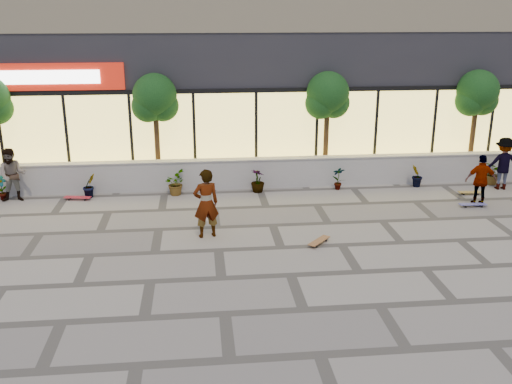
{
  "coord_description": "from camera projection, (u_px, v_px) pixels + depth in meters",
  "views": [
    {
      "loc": [
        -2.06,
        -12.0,
        5.95
      ],
      "look_at": [
        -0.57,
        2.42,
        1.3
      ],
      "focal_mm": 40.0,
      "sensor_mm": 36.0,
      "label": 1
    }
  ],
  "objects": [
    {
      "name": "shrub_b",
      "position": [
        89.0,
        186.0,
        18.81
      ],
      "size": [
        0.57,
        0.57,
        0.81
      ],
      "primitive_type": "imported",
      "rotation": [
        0.0,
        0.0,
        0.82
      ],
      "color": "#113615",
      "rests_on": "ground"
    },
    {
      "name": "tree_midwest",
      "position": [
        155.0,
        101.0,
        19.42
      ],
      "size": [
        1.6,
        1.5,
        3.92
      ],
      "color": "#4C331B",
      "rests_on": "ground"
    },
    {
      "name": "skateboard_left",
      "position": [
        78.0,
        197.0,
        18.64
      ],
      "size": [
        0.89,
        0.37,
        0.1
      ],
      "rotation": [
        0.0,
        0.0,
        -0.18
      ],
      "color": "#B02129",
      "rests_on": "ground"
    },
    {
      "name": "shrub_c",
      "position": [
        175.0,
        183.0,
        19.09
      ],
      "size": [
        0.68,
        0.77,
        0.81
      ],
      "primitive_type": "imported",
      "rotation": [
        0.0,
        0.0,
        1.64
      ],
      "color": "#113615",
      "rests_on": "ground"
    },
    {
      "name": "skater_right_far",
      "position": [
        503.0,
        163.0,
        19.57
      ],
      "size": [
        1.26,
        0.85,
        1.81
      ],
      "primitive_type": "imported",
      "rotation": [
        0.0,
        0.0,
        2.98
      ],
      "color": "maroon",
      "rests_on": "ground"
    },
    {
      "name": "shrub_f",
      "position": [
        417.0,
        176.0,
        19.91
      ],
      "size": [
        0.55,
        0.57,
        0.81
      ],
      "primitive_type": "imported",
      "rotation": [
        0.0,
        0.0,
        4.1
      ],
      "color": "#113615",
      "rests_on": "ground"
    },
    {
      "name": "tree_mideast",
      "position": [
        328.0,
        98.0,
        20.01
      ],
      "size": [
        1.6,
        1.5,
        3.92
      ],
      "color": "#4C331B",
      "rests_on": "ground"
    },
    {
      "name": "skater_right_near",
      "position": [
        481.0,
        180.0,
        17.93
      ],
      "size": [
        1.02,
        0.57,
        1.64
      ],
      "primitive_type": "imported",
      "rotation": [
        0.0,
        0.0,
        2.96
      ],
      "color": "silver",
      "rests_on": "ground"
    },
    {
      "name": "retail_building",
      "position": [
        245.0,
        52.0,
        23.91
      ],
      "size": [
        24.0,
        9.17,
        8.5
      ],
      "color": "#27262C",
      "rests_on": "ground"
    },
    {
      "name": "shrub_a",
      "position": [
        1.0,
        188.0,
        18.54
      ],
      "size": [
        0.43,
        0.29,
        0.81
      ],
      "primitive_type": "imported",
      "color": "#113615",
      "rests_on": "ground"
    },
    {
      "name": "ground",
      "position": [
        291.0,
        275.0,
        13.38
      ],
      "size": [
        80.0,
        80.0,
        0.0
      ],
      "primitive_type": "plane",
      "color": "#9C9587",
      "rests_on": "ground"
    },
    {
      "name": "shrub_g",
      "position": [
        493.0,
        174.0,
        20.18
      ],
      "size": [
        0.77,
        0.84,
        0.81
      ],
      "primitive_type": "imported",
      "rotation": [
        0.0,
        0.0,
        4.92
      ],
      "color": "#113615",
      "rests_on": "ground"
    },
    {
      "name": "shrub_d",
      "position": [
        258.0,
        181.0,
        19.36
      ],
      "size": [
        0.64,
        0.64,
        0.81
      ],
      "primitive_type": "imported",
      "rotation": [
        0.0,
        0.0,
        2.46
      ],
      "color": "#113615",
      "rests_on": "ground"
    },
    {
      "name": "shrub_e",
      "position": [
        338.0,
        178.0,
        19.63
      ],
      "size": [
        0.46,
        0.35,
        0.81
      ],
      "primitive_type": "imported",
      "rotation": [
        0.0,
        0.0,
        3.28
      ],
      "color": "#113615",
      "rests_on": "ground"
    },
    {
      "name": "skateboard_right_far",
      "position": [
        473.0,
        204.0,
        17.98
      ],
      "size": [
        0.86,
        0.26,
        0.1
      ],
      "rotation": [
        0.0,
        0.0,
        -0.04
      ],
      "color": "#4E4E8F",
      "rests_on": "ground"
    },
    {
      "name": "tree_east",
      "position": [
        477.0,
        96.0,
        20.55
      ],
      "size": [
        1.6,
        1.5,
        3.92
      ],
      "color": "#4C331B",
      "rests_on": "ground"
    },
    {
      "name": "skateboard_center",
      "position": [
        319.0,
        241.0,
        15.14
      ],
      "size": [
        0.72,
        0.77,
        0.1
      ],
      "rotation": [
        0.0,
        0.0,
        0.84
      ],
      "color": "brown",
      "rests_on": "ground"
    },
    {
      "name": "skater_left",
      "position": [
        13.0,
        175.0,
        18.3
      ],
      "size": [
        0.92,
        0.75,
        1.75
      ],
      "primitive_type": "imported",
      "rotation": [
        0.0,
        0.0,
        0.11
      ],
      "color": "tan",
      "rests_on": "ground"
    },
    {
      "name": "planter_wall",
      "position": [
        259.0,
        173.0,
        19.85
      ],
      "size": [
        22.0,
        0.42,
        1.04
      ],
      "color": "beige",
      "rests_on": "ground"
    },
    {
      "name": "skateboard_right_near",
      "position": [
        470.0,
        192.0,
        19.19
      ],
      "size": [
        0.81,
        0.27,
        0.1
      ],
      "rotation": [
        0.0,
        0.0,
        -0.08
      ],
      "color": "olive",
      "rests_on": "ground"
    },
    {
      "name": "skater_center",
      "position": [
        206.0,
        203.0,
        15.38
      ],
      "size": [
        0.79,
        0.61,
        1.92
      ],
      "primitive_type": "imported",
      "rotation": [
        0.0,
        0.0,
        3.38
      ],
      "color": "silver",
      "rests_on": "ground"
    }
  ]
}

